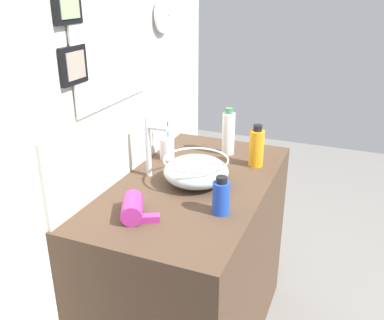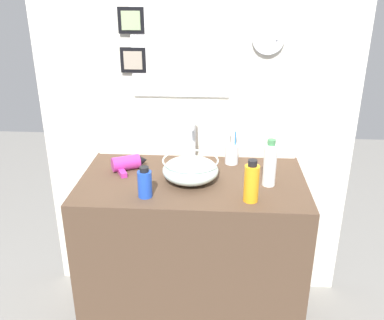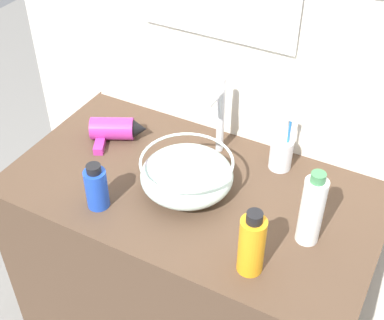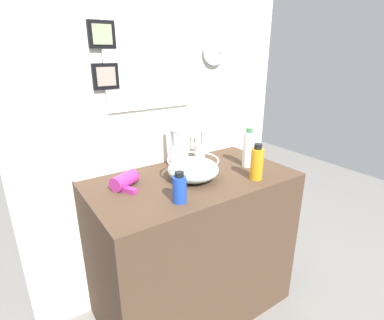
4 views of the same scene
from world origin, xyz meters
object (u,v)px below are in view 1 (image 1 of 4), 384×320
object	(u,v)px
faucet	(150,144)
shampoo_bottle	(228,133)
hair_drier	(133,206)
spray_bottle	(257,147)
glass_bowl_sink	(196,171)
toothbrush_cup	(167,148)
soap_dispenser	(221,197)

from	to	relation	value
faucet	shampoo_bottle	world-z (taller)	faucet
faucet	hair_drier	size ratio (longest dim) A/B	1.36
spray_bottle	glass_bowl_sink	bearing A→B (deg)	146.78
glass_bowl_sink	shampoo_bottle	distance (m)	0.37
faucet	toothbrush_cup	world-z (taller)	faucet
faucet	hair_drier	world-z (taller)	faucet
glass_bowl_sink	faucet	size ratio (longest dim) A/B	1.03
faucet	soap_dispenser	bearing A→B (deg)	-116.68
glass_bowl_sink	faucet	xyz separation A→B (m)	(-0.00, 0.21, 0.09)
spray_bottle	soap_dispenser	bearing A→B (deg)	178.91
toothbrush_cup	soap_dispenser	distance (m)	0.56
shampoo_bottle	soap_dispenser	distance (m)	0.58
faucet	spray_bottle	bearing A→B (deg)	-54.55
soap_dispenser	hair_drier	bearing A→B (deg)	114.82
soap_dispenser	toothbrush_cup	bearing A→B (deg)	45.52
toothbrush_cup	soap_dispenser	bearing A→B (deg)	-134.48
glass_bowl_sink	soap_dispenser	distance (m)	0.26
toothbrush_cup	shampoo_bottle	distance (m)	0.30
spray_bottle	faucet	bearing A→B (deg)	125.45
faucet	shampoo_bottle	distance (m)	0.43
faucet	soap_dispenser	xyz separation A→B (m)	(-0.19, -0.38, -0.08)
hair_drier	soap_dispenser	distance (m)	0.31
faucet	toothbrush_cup	bearing A→B (deg)	5.53
shampoo_bottle	spray_bottle	xyz separation A→B (m)	(-0.09, -0.16, -0.02)
toothbrush_cup	soap_dispenser	size ratio (longest dim) A/B	1.46
glass_bowl_sink	spray_bottle	xyz separation A→B (m)	(0.27, -0.18, 0.03)
shampoo_bottle	spray_bottle	distance (m)	0.19
shampoo_bottle	spray_bottle	world-z (taller)	shampoo_bottle
glass_bowl_sink	soap_dispenser	bearing A→B (deg)	-137.91
hair_drier	glass_bowl_sink	bearing A→B (deg)	-19.20
spray_bottle	toothbrush_cup	bearing A→B (deg)	100.48
glass_bowl_sink	toothbrush_cup	size ratio (longest dim) A/B	1.27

